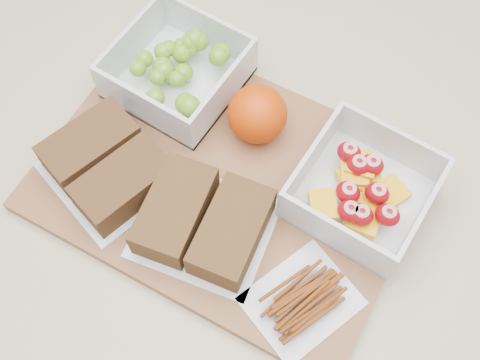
{
  "coord_description": "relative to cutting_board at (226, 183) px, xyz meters",
  "views": [
    {
      "loc": [
        0.16,
        -0.27,
        1.55
      ],
      "look_at": [
        -0.0,
        -0.01,
        0.93
      ],
      "focal_mm": 45.0,
      "sensor_mm": 36.0,
      "label": 1
    }
  ],
  "objects": [
    {
      "name": "pretzel_bag",
      "position": [
        0.15,
        -0.08,
        0.02
      ],
      "size": [
        0.12,
        0.13,
        0.02
      ],
      "color": "silver",
      "rests_on": "cutting_board"
    },
    {
      "name": "grape_container",
      "position": [
        -0.12,
        0.09,
        0.03
      ],
      "size": [
        0.14,
        0.14,
        0.06
      ],
      "color": "silver",
      "rests_on": "cutting_board"
    },
    {
      "name": "orange",
      "position": [
        -0.01,
        0.08,
        0.04
      ],
      "size": [
        0.07,
        0.07,
        0.07
      ],
      "primitive_type": "sphere",
      "color": "#D63F05",
      "rests_on": "cutting_board"
    },
    {
      "name": "sandwich_bag_left",
      "position": [
        -0.12,
        -0.07,
        0.03
      ],
      "size": [
        0.17,
        0.16,
        0.04
      ],
      "color": "silver",
      "rests_on": "cutting_board"
    },
    {
      "name": "sandwich_bag_center",
      "position": [
        0.01,
        -0.06,
        0.03
      ],
      "size": [
        0.17,
        0.15,
        0.04
      ],
      "color": "silver",
      "rests_on": "cutting_board"
    },
    {
      "name": "counter",
      "position": [
        0.02,
        0.02,
        -0.46
      ],
      "size": [
        1.2,
        0.9,
        0.9
      ],
      "primitive_type": "cube",
      "color": "beige",
      "rests_on": "ground"
    },
    {
      "name": "ground",
      "position": [
        0.02,
        0.02,
        -0.91
      ],
      "size": [
        4.0,
        4.0,
        0.0
      ],
      "primitive_type": "plane",
      "color": "gray",
      "rests_on": "ground"
    },
    {
      "name": "fruit_container",
      "position": [
        0.14,
        0.06,
        0.03
      ],
      "size": [
        0.14,
        0.14,
        0.06
      ],
      "color": "silver",
      "rests_on": "cutting_board"
    },
    {
      "name": "cutting_board",
      "position": [
        0.0,
        0.0,
        0.0
      ],
      "size": [
        0.44,
        0.33,
        0.02
      ],
      "primitive_type": "cube",
      "rotation": [
        0.0,
        0.0,
        0.07
      ],
      "color": "#8D5C3A",
      "rests_on": "counter"
    }
  ]
}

